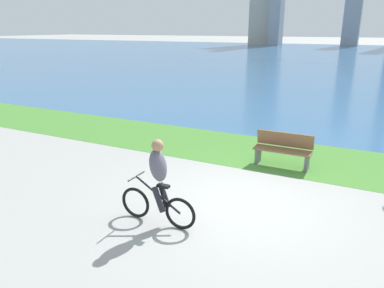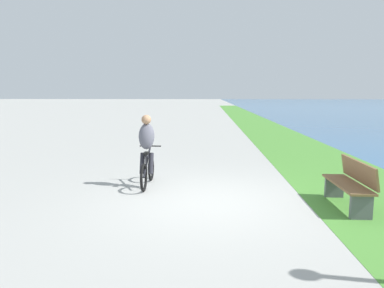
# 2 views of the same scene
# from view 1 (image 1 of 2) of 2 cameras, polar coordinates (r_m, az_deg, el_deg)

# --- Properties ---
(ground_plane) EXTENTS (300.00, 300.00, 0.00)m
(ground_plane) POSITION_cam_1_polar(r_m,az_deg,el_deg) (7.85, 7.51, -9.29)
(ground_plane) COLOR #9E9E99
(grass_strip_bayside) EXTENTS (120.00, 3.06, 0.01)m
(grass_strip_bayside) POSITION_cam_1_polar(r_m,az_deg,el_deg) (10.93, 13.56, -1.68)
(grass_strip_bayside) COLOR #478433
(grass_strip_bayside) RESTS_ON ground
(bay_water_surface) EXTENTS (300.00, 77.05, 0.00)m
(bay_water_surface) POSITION_cam_1_polar(r_m,az_deg,el_deg) (50.34, 24.63, 12.12)
(bay_water_surface) COLOR #386693
(bay_water_surface) RESTS_ON ground
(cyclist_lead) EXTENTS (1.60, 0.52, 1.66)m
(cyclist_lead) POSITION_cam_1_polar(r_m,az_deg,el_deg) (6.75, -5.33, -6.04)
(cyclist_lead) COLOR black
(cyclist_lead) RESTS_ON ground
(bench_near_path) EXTENTS (1.50, 0.47, 0.90)m
(bench_near_path) POSITION_cam_1_polar(r_m,az_deg,el_deg) (9.99, 14.02, -0.86)
(bench_near_path) COLOR brown
(bench_near_path) RESTS_ON ground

